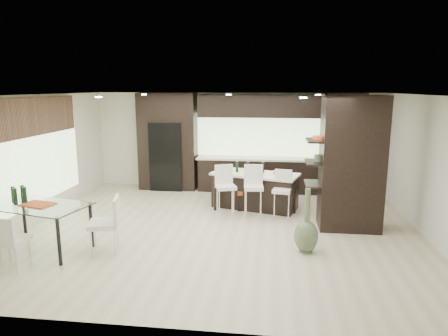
# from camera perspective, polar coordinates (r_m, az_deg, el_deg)

# --- Properties ---
(ground) EXTENTS (8.00, 8.00, 0.00)m
(ground) POSITION_cam_1_polar(r_m,az_deg,el_deg) (8.28, -0.51, -8.65)
(ground) COLOR #C4B695
(ground) RESTS_ON ground
(back_wall) EXTENTS (8.00, 0.02, 2.70)m
(back_wall) POSITION_cam_1_polar(r_m,az_deg,el_deg) (11.35, 1.77, 3.88)
(back_wall) COLOR silver
(back_wall) RESTS_ON ground
(left_wall) EXTENTS (0.02, 7.00, 2.70)m
(left_wall) POSITION_cam_1_polar(r_m,az_deg,el_deg) (9.31, -25.73, 1.07)
(left_wall) COLOR silver
(left_wall) RESTS_ON ground
(right_wall) EXTENTS (0.02, 7.00, 2.70)m
(right_wall) POSITION_cam_1_polar(r_m,az_deg,el_deg) (8.40, 27.65, -0.13)
(right_wall) COLOR silver
(right_wall) RESTS_ON ground
(ceiling) EXTENTS (8.00, 7.00, 0.02)m
(ceiling) POSITION_cam_1_polar(r_m,az_deg,el_deg) (7.77, -0.54, 10.38)
(ceiling) COLOR white
(ceiling) RESTS_ON ground
(window_left) EXTENTS (0.04, 3.20, 1.90)m
(window_left) POSITION_cam_1_polar(r_m,az_deg,el_deg) (9.46, -24.89, 1.29)
(window_left) COLOR #B2D199
(window_left) RESTS_ON left_wall
(window_back) EXTENTS (3.40, 0.04, 1.20)m
(window_back) POSITION_cam_1_polar(r_m,az_deg,el_deg) (11.25, 4.82, 4.80)
(window_back) COLOR #B2D199
(window_back) RESTS_ON back_wall
(stone_accent) EXTENTS (0.08, 3.00, 0.80)m
(stone_accent) POSITION_cam_1_polar(r_m,az_deg,el_deg) (9.34, -25.19, 6.72)
(stone_accent) COLOR brown
(stone_accent) RESTS_ON left_wall
(ceiling_spots) EXTENTS (4.00, 3.00, 0.02)m
(ceiling_spots) POSITION_cam_1_polar(r_m,az_deg,el_deg) (8.02, -0.31, 10.27)
(ceiling_spots) COLOR white
(ceiling_spots) RESTS_ON ceiling
(back_cabinetry) EXTENTS (6.80, 0.68, 2.70)m
(back_cabinetry) POSITION_cam_1_polar(r_m,az_deg,el_deg) (10.99, 4.22, 3.61)
(back_cabinetry) COLOR black
(back_cabinetry) RESTS_ON ground
(refrigerator) EXTENTS (0.90, 0.68, 1.90)m
(refrigerator) POSITION_cam_1_polar(r_m,az_deg,el_deg) (11.37, -8.00, 1.75)
(refrigerator) COLOR black
(refrigerator) RESTS_ON ground
(partition_column) EXTENTS (1.20, 0.80, 2.70)m
(partition_column) POSITION_cam_1_polar(r_m,az_deg,el_deg) (8.39, 17.73, 0.64)
(partition_column) COLOR black
(partition_column) RESTS_ON ground
(kitchen_island) EXTENTS (2.18, 1.40, 0.84)m
(kitchen_island) POSITION_cam_1_polar(r_m,az_deg,el_deg) (9.60, 4.44, -3.22)
(kitchen_island) COLOR black
(kitchen_island) RESTS_ON ground
(stool_left) EXTENTS (0.53, 0.53, 0.93)m
(stool_left) POSITION_cam_1_polar(r_m,az_deg,el_deg) (8.92, 0.25, -4.04)
(stool_left) COLOR silver
(stool_left) RESTS_ON ground
(stool_mid) EXTENTS (0.45, 0.45, 0.94)m
(stool_mid) POSITION_cam_1_polar(r_m,az_deg,el_deg) (8.87, 4.23, -4.11)
(stool_mid) COLOR silver
(stool_mid) RESTS_ON ground
(stool_right) EXTENTS (0.44, 0.44, 0.86)m
(stool_right) POSITION_cam_1_polar(r_m,az_deg,el_deg) (8.89, 8.23, -4.43)
(stool_right) COLOR silver
(stool_right) RESTS_ON ground
(bench) EXTENTS (1.30, 0.77, 0.47)m
(bench) POSITION_cam_1_polar(r_m,az_deg,el_deg) (9.65, 5.29, -4.30)
(bench) COLOR black
(bench) RESTS_ON ground
(floor_vase) EXTENTS (0.51, 0.51, 1.15)m
(floor_vase) POSITION_cam_1_polar(r_m,az_deg,el_deg) (7.13, 11.73, -7.38)
(floor_vase) COLOR #4E5D42
(floor_vase) RESTS_ON ground
(dining_table) EXTENTS (1.90, 1.33, 0.83)m
(dining_table) POSITION_cam_1_polar(r_m,az_deg,el_deg) (7.84, -24.82, -7.70)
(dining_table) COLOR white
(dining_table) RESTS_ON ground
(chair_near) EXTENTS (0.46, 0.46, 0.84)m
(chair_near) POSITION_cam_1_polar(r_m,az_deg,el_deg) (7.23, -28.12, -9.58)
(chair_near) COLOR silver
(chair_near) RESTS_ON ground
(chair_end) EXTENTS (0.61, 0.61, 0.92)m
(chair_end) POSITION_cam_1_polar(r_m,az_deg,el_deg) (7.29, -16.77, -8.18)
(chair_end) COLOR silver
(chair_end) RESTS_ON ground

